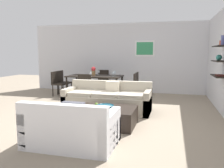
{
  "coord_description": "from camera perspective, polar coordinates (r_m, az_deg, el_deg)",
  "views": [
    {
      "loc": [
        1.79,
        -5.51,
        1.53
      ],
      "look_at": [
        0.29,
        0.2,
        0.75
      ],
      "focal_mm": 37.21,
      "sensor_mm": 36.0,
      "label": 1
    }
  ],
  "objects": [
    {
      "name": "wine_glass_foot",
      "position": [
        7.84,
        -5.26,
        2.66
      ],
      "size": [
        0.07,
        0.07,
        0.17
      ],
      "color": "silver",
      "rests_on": "dining_table"
    },
    {
      "name": "ground_plane",
      "position": [
        6.0,
        -3.17,
        -7.27
      ],
      "size": [
        18.0,
        18.0,
        0.0
      ],
      "primitive_type": "plane",
      "color": "gray"
    },
    {
      "name": "coffee_table",
      "position": [
        5.02,
        -1.54,
        -7.98
      ],
      "size": [
        1.26,
        0.9,
        0.38
      ],
      "color": "black",
      "rests_on": "ground"
    },
    {
      "name": "dining_chair_right_near",
      "position": [
        7.74,
        4.84,
        -0.12
      ],
      "size": [
        0.44,
        0.44,
        0.88
      ],
      "color": "black",
      "rests_on": "ground"
    },
    {
      "name": "dining_chair_left_far",
      "position": [
        9.02,
        -11.94,
        0.84
      ],
      "size": [
        0.44,
        0.44,
        0.88
      ],
      "color": "black",
      "rests_on": "ground"
    },
    {
      "name": "wine_glass_head",
      "position": [
        8.67,
        -3.29,
        3.05
      ],
      "size": [
        0.07,
        0.07,
        0.16
      ],
      "color": "silver",
      "rests_on": "dining_table"
    },
    {
      "name": "wine_glass_right_far",
      "position": [
        8.17,
        0.71,
        2.85
      ],
      "size": [
        0.08,
        0.08,
        0.17
      ],
      "color": "silver",
      "rests_on": "dining_table"
    },
    {
      "name": "dining_table",
      "position": [
        8.27,
        -4.21,
        1.64
      ],
      "size": [
        1.91,
        0.99,
        0.75
      ],
      "color": "black",
      "rests_on": "ground"
    },
    {
      "name": "centerpiece_vase",
      "position": [
        8.32,
        -4.58,
        3.26
      ],
      "size": [
        0.16,
        0.16,
        0.31
      ],
      "color": "olive",
      "rests_on": "dining_table"
    },
    {
      "name": "dining_chair_head",
      "position": [
        9.15,
        -2.37,
        1.08
      ],
      "size": [
        0.44,
        0.44,
        0.88
      ],
      "color": "black",
      "rests_on": "ground"
    },
    {
      "name": "decorative_bowl",
      "position": [
        4.9,
        -1.65,
        -5.56
      ],
      "size": [
        0.36,
        0.36,
        0.08
      ],
      "color": "navy",
      "rests_on": "coffee_table"
    },
    {
      "name": "sofa_beige",
      "position": [
        6.2,
        -1.03,
        -3.99
      ],
      "size": [
        2.27,
        0.9,
        0.78
      ],
      "color": "#B2A893",
      "rests_on": "ground"
    },
    {
      "name": "dining_chair_foot",
      "position": [
        7.45,
        -6.45,
        -0.44
      ],
      "size": [
        0.44,
        0.44,
        0.88
      ],
      "color": "black",
      "rests_on": "ground"
    },
    {
      "name": "wine_glass_right_near",
      "position": [
        7.94,
        0.28,
        2.66
      ],
      "size": [
        0.06,
        0.06,
        0.16
      ],
      "color": "silver",
      "rests_on": "dining_table"
    },
    {
      "name": "dining_chair_left_near",
      "position": [
        8.63,
        -13.27,
        0.5
      ],
      "size": [
        0.44,
        0.44,
        0.88
      ],
      "color": "black",
      "rests_on": "ground"
    },
    {
      "name": "back_wall_unit",
      "position": [
        9.17,
        5.43,
        6.39
      ],
      "size": [
        8.4,
        0.09,
        2.7
      ],
      "color": "silver",
      "rests_on": "ground"
    },
    {
      "name": "apple_on_coffee_table",
      "position": [
        5.12,
        -3.86,
        -5.03
      ],
      "size": [
        0.08,
        0.08,
        0.08
      ],
      "primitive_type": "sphere",
      "color": "#669E2D",
      "rests_on": "coffee_table"
    },
    {
      "name": "loveseat_white",
      "position": [
        3.97,
        -9.97,
        -10.75
      ],
      "size": [
        1.47,
        0.9,
        0.78
      ],
      "color": "white",
      "rests_on": "ground"
    },
    {
      "name": "dining_chair_right_far",
      "position": [
        8.18,
        5.37,
        0.29
      ],
      "size": [
        0.44,
        0.44,
        0.88
      ],
      "color": "black",
      "rests_on": "ground"
    }
  ]
}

